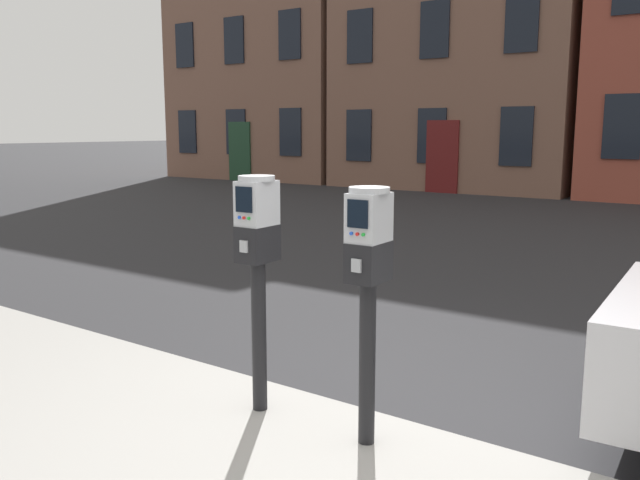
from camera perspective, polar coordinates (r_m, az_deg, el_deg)
name	(u,v)px	position (r m, az deg, el deg)	size (l,w,h in m)	color
ground_plane	(362,446)	(4.09, 3.63, -17.38)	(160.00, 160.00, 0.00)	#28282B
parking_meter_near_kerb	(258,251)	(3.94, -5.42, -0.95)	(0.22, 0.25, 1.44)	black
parking_meter_twin_adjacent	(368,270)	(3.50, 4.20, -2.59)	(0.22, 0.25, 1.42)	black
townhouse_green_painted	(287,10)	(26.84, -2.86, 19.23)	(7.41, 6.20, 12.69)	brown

